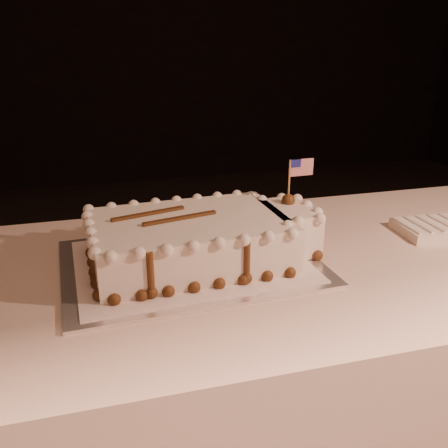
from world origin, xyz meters
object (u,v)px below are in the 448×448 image
object	(u,v)px
banquet_table	(280,387)
side_plate	(293,207)
cake_board	(190,263)
sheet_cake	(203,238)
napkin_stack	(436,228)

from	to	relation	value
banquet_table	side_plate	bearing A→B (deg)	64.81
cake_board	side_plate	world-z (taller)	side_plate
banquet_table	sheet_cake	distance (m)	0.48
banquet_table	cake_board	bearing A→B (deg)	173.74
banquet_table	cake_board	xyz separation A→B (m)	(-0.23, 0.02, 0.38)
sheet_cake	cake_board	bearing A→B (deg)	-176.85
sheet_cake	banquet_table	bearing A→B (deg)	-7.68
sheet_cake	napkin_stack	bearing A→B (deg)	1.15
sheet_cake	napkin_stack	xyz separation A→B (m)	(0.63, 0.01, -0.05)
sheet_cake	napkin_stack	world-z (taller)	sheet_cake
napkin_stack	side_plate	size ratio (longest dim) A/B	1.43
banquet_table	napkin_stack	xyz separation A→B (m)	(0.44, 0.04, 0.39)
cake_board	napkin_stack	bearing A→B (deg)	-1.41
banquet_table	sheet_cake	world-z (taller)	sheet_cake
side_plate	banquet_table	bearing A→B (deg)	-115.19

